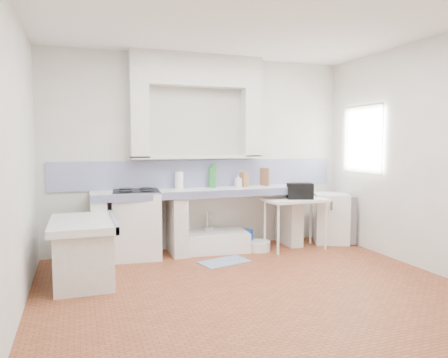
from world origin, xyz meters
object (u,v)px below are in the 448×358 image
object	(u,v)px
fridge	(331,218)
stove	(137,225)
side_table	(295,224)
sink	(211,242)

from	to	relation	value
fridge	stove	bearing A→B (deg)	-158.56
side_table	fridge	size ratio (longest dim) A/B	1.16
side_table	stove	bearing A→B (deg)	169.20
sink	side_table	size ratio (longest dim) A/B	1.15
stove	fridge	xyz separation A→B (m)	(2.97, -0.14, -0.06)
sink	fridge	world-z (taller)	fridge
side_table	fridge	bearing A→B (deg)	10.53
stove	sink	size ratio (longest dim) A/B	0.86
stove	sink	bearing A→B (deg)	4.74
stove	fridge	distance (m)	2.97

